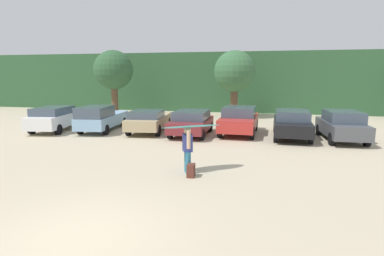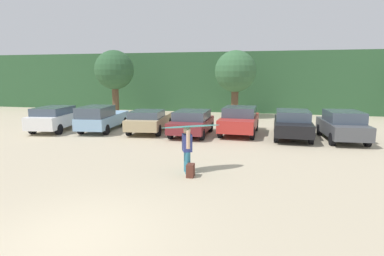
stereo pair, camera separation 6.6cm
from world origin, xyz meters
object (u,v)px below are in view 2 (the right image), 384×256
Objects in this scene: surfboard_teal at (191,126)px; parked_car_black at (292,123)px; backpack_dropped at (190,170)px; parked_car_sky_blue at (101,118)px; parked_car_maroon at (192,122)px; person_adult at (187,147)px; parked_car_white at (58,117)px; parked_car_tan at (149,120)px; parked_car_red at (239,120)px; parked_car_dark_gray at (342,125)px.

parked_car_black is at bearing -150.70° from surfboard_teal.
parked_car_sky_blue is at bearing 134.74° from backpack_dropped.
parked_car_maroon is 2.39× the size of person_adult.
parked_car_white reaches higher than parked_car_tan.
parked_car_white is at bearing -57.09° from person_adult.
parked_car_sky_blue is 2.93× the size of person_adult.
surfboard_teal is at bearing 152.90° from parked_car_black.
parked_car_red is 0.93× the size of parked_car_black.
parked_car_tan reaches higher than backpack_dropped.
parked_car_sky_blue reaches higher than backpack_dropped.
parked_car_tan is 8.45m from surfboard_teal.
parked_car_white is 11.95m from person_adult.
parked_car_red reaches higher than parked_car_tan.
parked_car_tan is at bearing 119.22° from backpack_dropped.
parked_car_white is at bearing -64.37° from surfboard_teal.
parked_car_black is at bearing -93.90° from parked_car_white.
parked_car_dark_gray is at bearing -164.79° from surfboard_teal.
parked_car_white is at bearing 91.43° from parked_car_sky_blue.
parked_car_maroon is at bearing 97.39° from parked_car_black.
backpack_dropped is at bearing 136.14° from parked_car_dark_gray.
backpack_dropped is at bearing 67.97° from surfboard_teal.
surfboard_teal is (0.13, 0.13, 0.72)m from person_adult.
parked_car_maroon reaches higher than backpack_dropped.
parked_car_dark_gray is at bearing -95.44° from parked_car_sky_blue.
parked_car_white is 11.27m from parked_car_red.
surfboard_teal is (4.27, -7.23, 0.92)m from parked_car_tan.
parked_car_white is 12.01m from surfboard_teal.
parked_car_tan is 1.19× the size of parked_car_maroon.
parked_car_maroon is 8.73× the size of backpack_dropped.
parked_car_maroon is at bearing -102.01° from person_adult.
backpack_dropped is (-1.05, -8.27, -0.61)m from parked_car_red.
parked_car_white is 1.11× the size of parked_car_red.
parked_car_dark_gray is 9.10× the size of backpack_dropped.
parked_car_tan is at bearing -89.80° from parked_car_white.
parked_car_white is at bearing 92.36° from parked_car_maroon.
person_adult is at bearing 133.53° from parked_car_dark_gray.
surfboard_teal is at bearing -139.24° from parked_car_sky_blue.
parked_car_red is (2.65, 0.96, 0.08)m from parked_car_maroon.
parked_car_sky_blue is at bearing 94.16° from parked_car_black.
person_adult reaches higher than parked_car_white.
person_adult is (-4.19, -7.40, 0.12)m from parked_car_black.
parked_car_maroon is 1.81× the size of surfboard_teal.
surfboard_teal is (10.06, -6.50, 0.85)m from parked_car_white.
parked_car_red is at bearing -122.54° from person_adult.
parked_car_maroon is 0.96× the size of parked_car_dark_gray.
parked_car_sky_blue reaches higher than parked_car_black.
parked_car_white is 1.19× the size of parked_car_dark_gray.
parked_car_black is at bearing -95.86° from parked_car_red.
parked_car_dark_gray is at bearing -156.66° from person_adult.
parked_car_red is 2.95m from parked_car_black.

